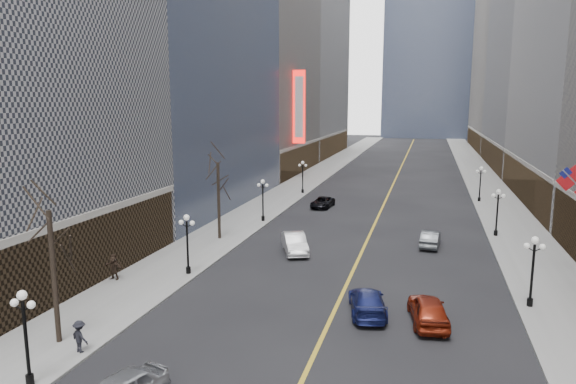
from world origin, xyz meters
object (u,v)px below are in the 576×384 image
Objects in this scene: streetlamp_east_1 at (533,264)px; car_sb_far at (430,239)px; streetlamp_east_2 at (498,207)px; streetlamp_east_3 at (480,180)px; car_sb_mid at (428,310)px; car_nb_far at (322,202)px; car_sb_near at (367,302)px; car_nb_mid at (295,243)px; streetlamp_west_0 at (25,328)px; streetlamp_west_3 at (303,173)px; streetlamp_west_1 at (187,238)px; streetlamp_west_2 at (263,196)px.

streetlamp_east_1 is 14.43m from car_sb_far.
streetlamp_east_2 is 1.00× the size of streetlamp_east_3.
car_sb_mid is (-6.19, -22.02, -2.06)m from streetlamp_east_2.
streetlamp_east_2 is 18.00m from streetlamp_east_3.
car_sb_far is at bearing -43.32° from car_nb_far.
car_sb_far is at bearing -114.95° from car_sb_near.
car_nb_mid is 1.08× the size of car_nb_far.
streetlamp_east_2 is 21.22m from car_nb_far.
streetlamp_west_3 is (0.00, 52.00, 0.00)m from streetlamp_west_0.
streetlamp_east_2 and streetlamp_east_3 have the same top height.
streetlamp_east_1 is at bearing -172.43° from car_sb_near.
streetlamp_east_1 is 1.00× the size of streetlamp_west_1.
streetlamp_west_2 is 18.37m from car_sb_far.
streetlamp_east_1 is at bearing -37.33° from streetlamp_west_2.
streetlamp_east_3 is at bearing 65.59° from streetlamp_west_0.
streetlamp_east_2 reaches higher than car_nb_far.
car_nb_far is at bearing 63.41° from streetlamp_west_2.
car_sb_near is (-9.80, -21.52, -2.15)m from streetlamp_east_2.
streetlamp_west_0 is at bearing 29.92° from car_sb_near.
car_sb_near is (13.80, -3.52, -2.15)m from streetlamp_west_1.
streetlamp_east_2 is 29.68m from streetlamp_west_3.
streetlamp_west_3 is 0.88× the size of car_sb_near.
streetlamp_east_1 is 0.89× the size of car_nb_mid.
streetlamp_east_3 is (0.00, 18.00, 0.00)m from streetlamp_east_2.
streetlamp_east_3 is at bearing 56.75° from streetlamp_west_1.
streetlamp_west_3 is 29.07m from car_sb_far.
car_sb_far is at bearing -52.83° from streetlamp_west_3.
streetlamp_east_3 is 0.96× the size of car_nb_far.
car_nb_mid is (6.22, -10.15, -2.07)m from streetlamp_west_2.
car_sb_far reaches higher than car_nb_far.
streetlamp_west_0 reaches higher than car_nb_mid.
streetlamp_west_0 is 0.96× the size of car_nb_far.
streetlamp_east_1 is 1.00× the size of streetlamp_west_0.
car_nb_mid is (-17.38, -10.15, -2.07)m from streetlamp_east_2.
streetlamp_west_3 is at bearing 90.00° from streetlamp_west_1.
car_sb_near is (13.80, -21.52, -2.15)m from streetlamp_west_2.
car_sb_mid is at bearing 94.67° from car_sb_far.
streetlamp_east_1 is at bearing -56.75° from streetlamp_west_3.
streetlamp_west_2 is 0.88× the size of car_sb_near.
car_sb_far is (17.51, 12.90, -2.17)m from streetlamp_west_1.
streetlamp_east_3 is 40.78m from car_sb_near.
streetlamp_west_2 and streetlamp_west_3 have the same top height.
streetlamp_east_3 is 23.99m from car_sb_far.
streetlamp_west_2 is at bearing -90.00° from streetlamp_west_3.
streetlamp_west_3 is (-23.60, 18.00, 0.00)m from streetlamp_east_2.
streetlamp_west_3 is (0.00, 36.00, 0.00)m from streetlamp_west_1.
streetlamp_east_3 and streetlamp_west_2 have the same top height.
car_sb_mid is (11.19, -11.87, 0.01)m from car_nb_mid.
streetlamp_east_2 and streetlamp_west_3 have the same top height.
streetlamp_east_1 is 7.66m from car_sb_mid.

